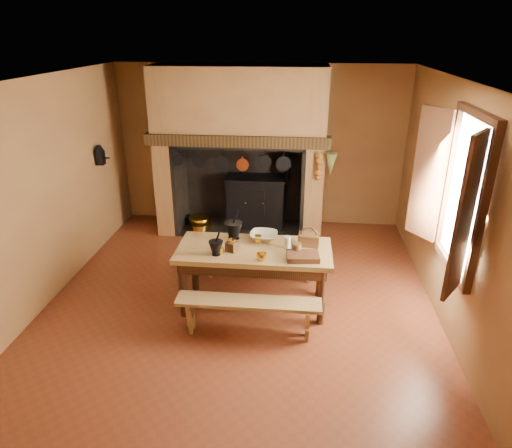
# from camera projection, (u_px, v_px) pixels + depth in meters

# --- Properties ---
(floor) EXTENTS (5.50, 5.50, 0.00)m
(floor) POSITION_uv_depth(u_px,v_px,m) (241.00, 298.00, 6.08)
(floor) COLOR maroon
(floor) RESTS_ON ground
(ceiling) EXTENTS (5.50, 5.50, 0.00)m
(ceiling) POSITION_uv_depth(u_px,v_px,m) (238.00, 80.00, 4.98)
(ceiling) COLOR silver
(ceiling) RESTS_ON back_wall
(back_wall) EXTENTS (5.00, 0.02, 2.80)m
(back_wall) POSITION_uv_depth(u_px,v_px,m) (261.00, 146.00, 8.05)
(back_wall) COLOR olive
(back_wall) RESTS_ON floor
(wall_left) EXTENTS (0.02, 5.50, 2.80)m
(wall_left) POSITION_uv_depth(u_px,v_px,m) (44.00, 193.00, 5.76)
(wall_left) COLOR olive
(wall_left) RESTS_ON floor
(wall_right) EXTENTS (0.02, 5.50, 2.80)m
(wall_right) POSITION_uv_depth(u_px,v_px,m) (453.00, 207.00, 5.30)
(wall_right) COLOR olive
(wall_right) RESTS_ON floor
(wall_front) EXTENTS (5.00, 0.02, 2.80)m
(wall_front) POSITION_uv_depth(u_px,v_px,m) (185.00, 342.00, 3.02)
(wall_front) COLOR olive
(wall_front) RESTS_ON floor
(chimney_breast) EXTENTS (2.95, 0.96, 2.80)m
(chimney_breast) POSITION_uv_depth(u_px,v_px,m) (240.00, 128.00, 7.51)
(chimney_breast) COLOR olive
(chimney_breast) RESTS_ON floor
(iron_range) EXTENTS (1.12, 0.55, 1.60)m
(iron_range) POSITION_uv_depth(u_px,v_px,m) (256.00, 201.00, 8.14)
(iron_range) COLOR black
(iron_range) RESTS_ON floor
(hearth_pans) EXTENTS (0.51, 0.62, 0.20)m
(hearth_pans) POSITION_uv_depth(u_px,v_px,m) (199.00, 224.00, 8.17)
(hearth_pans) COLOR gold
(hearth_pans) RESTS_ON floor
(hanging_pans) EXTENTS (1.92, 0.29, 0.27)m
(hanging_pans) POSITION_uv_depth(u_px,v_px,m) (234.00, 162.00, 7.24)
(hanging_pans) COLOR black
(hanging_pans) RESTS_ON chimney_breast
(onion_string) EXTENTS (0.12, 0.10, 0.46)m
(onion_string) POSITION_uv_depth(u_px,v_px,m) (319.00, 167.00, 7.11)
(onion_string) COLOR #AC711F
(onion_string) RESTS_ON chimney_breast
(herb_bunch) EXTENTS (0.20, 0.20, 0.35)m
(herb_bunch) POSITION_uv_depth(u_px,v_px,m) (331.00, 164.00, 7.07)
(herb_bunch) COLOR #515829
(herb_bunch) RESTS_ON chimney_breast
(window) EXTENTS (0.39, 1.75, 1.76)m
(window) POSITION_uv_depth(u_px,v_px,m) (454.00, 194.00, 4.83)
(window) COLOR white
(window) RESTS_ON wall_right
(wall_coffee_mill) EXTENTS (0.23, 0.16, 0.31)m
(wall_coffee_mill) POSITION_uv_depth(u_px,v_px,m) (100.00, 154.00, 7.13)
(wall_coffee_mill) COLOR black
(wall_coffee_mill) RESTS_ON wall_left
(work_table) EXTENTS (1.90, 0.84, 0.82)m
(work_table) POSITION_uv_depth(u_px,v_px,m) (254.00, 258.00, 5.67)
(work_table) COLOR #A7884C
(work_table) RESTS_ON floor
(bench_front) EXTENTS (1.67, 0.29, 0.47)m
(bench_front) POSITION_uv_depth(u_px,v_px,m) (248.00, 309.00, 5.23)
(bench_front) COLOR #A7884C
(bench_front) RESTS_ON floor
(bench_back) EXTENTS (1.72, 0.30, 0.48)m
(bench_back) POSITION_uv_depth(u_px,v_px,m) (259.00, 256.00, 6.43)
(bench_back) COLOR #A7884C
(bench_back) RESTS_ON floor
(mortar_large) EXTENTS (0.23, 0.23, 0.40)m
(mortar_large) POSITION_uv_depth(u_px,v_px,m) (233.00, 230.00, 5.81)
(mortar_large) COLOR black
(mortar_large) RESTS_ON work_table
(mortar_small) EXTENTS (0.18, 0.18, 0.30)m
(mortar_small) POSITION_uv_depth(u_px,v_px,m) (216.00, 247.00, 5.42)
(mortar_small) COLOR black
(mortar_small) RESTS_ON work_table
(coffee_grinder) EXTENTS (0.18, 0.16, 0.19)m
(coffee_grinder) POSITION_uv_depth(u_px,v_px,m) (232.00, 246.00, 5.52)
(coffee_grinder) COLOR #3E2213
(coffee_grinder) RESTS_ON work_table
(brass_mug_a) EXTENTS (0.08, 0.08, 0.08)m
(brass_mug_a) POSITION_uv_depth(u_px,v_px,m) (221.00, 251.00, 5.46)
(brass_mug_a) COLOR gold
(brass_mug_a) RESTS_ON work_table
(brass_mug_b) EXTENTS (0.10, 0.10, 0.10)m
(brass_mug_b) POSITION_uv_depth(u_px,v_px,m) (258.00, 239.00, 5.75)
(brass_mug_b) COLOR gold
(brass_mug_b) RESTS_ON work_table
(mixing_bowl) EXTENTS (0.38, 0.38, 0.09)m
(mixing_bowl) POSITION_uv_depth(u_px,v_px,m) (264.00, 236.00, 5.84)
(mixing_bowl) COLOR #B3AA8A
(mixing_bowl) RESTS_ON work_table
(stoneware_crock) EXTENTS (0.11, 0.11, 0.14)m
(stoneware_crock) POSITION_uv_depth(u_px,v_px,m) (297.00, 249.00, 5.45)
(stoneware_crock) COLOR brown
(stoneware_crock) RESTS_ON work_table
(glass_jar) EXTENTS (0.11, 0.11, 0.15)m
(glass_jar) POSITION_uv_depth(u_px,v_px,m) (287.00, 242.00, 5.59)
(glass_jar) COLOR beige
(glass_jar) RESTS_ON work_table
(wicker_basket) EXTENTS (0.27, 0.20, 0.25)m
(wicker_basket) POSITION_uv_depth(u_px,v_px,m) (309.00, 239.00, 5.67)
(wicker_basket) COLOR #4F3217
(wicker_basket) RESTS_ON work_table
(wooden_tray) EXTENTS (0.40, 0.30, 0.06)m
(wooden_tray) POSITION_uv_depth(u_px,v_px,m) (303.00, 256.00, 5.35)
(wooden_tray) COLOR #3E2213
(wooden_tray) RESTS_ON work_table
(brass_cup) EXTENTS (0.15, 0.15, 0.09)m
(brass_cup) POSITION_uv_depth(u_px,v_px,m) (262.00, 257.00, 5.31)
(brass_cup) COLOR gold
(brass_cup) RESTS_ON work_table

